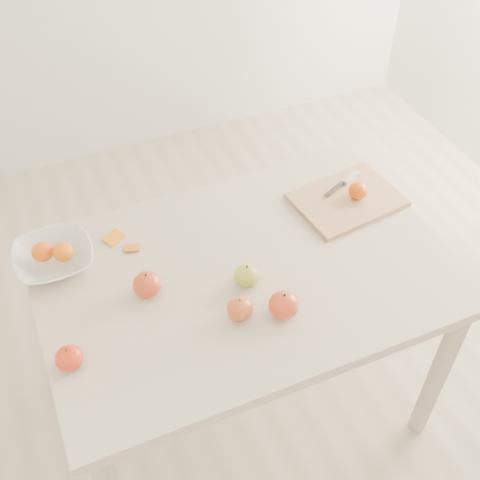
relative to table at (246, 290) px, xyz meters
name	(u,v)px	position (x,y,z in m)	size (l,w,h in m)	color
ground	(245,401)	(0.00, 0.00, -0.65)	(3.50, 3.50, 0.00)	#C6B293
table	(246,290)	(0.00, 0.00, 0.00)	(1.20, 0.80, 0.75)	beige
cutting_board	(347,200)	(0.42, 0.14, 0.11)	(0.33, 0.24, 0.02)	tan
board_tangerine	(358,191)	(0.45, 0.13, 0.14)	(0.06, 0.06, 0.05)	#C93D07
fruit_bowl	(54,258)	(-0.51, 0.23, 0.13)	(0.23, 0.23, 0.06)	silver
bowl_tangerine_near	(42,252)	(-0.53, 0.24, 0.15)	(0.06, 0.06, 0.05)	#D75707
bowl_tangerine_far	(63,252)	(-0.48, 0.22, 0.15)	(0.06, 0.06, 0.05)	#D36007
orange_peel_a	(114,239)	(-0.33, 0.27, 0.10)	(0.06, 0.04, 0.00)	orange
orange_peel_b	(132,248)	(-0.29, 0.21, 0.10)	(0.04, 0.04, 0.00)	#C4680D
paring_knife	(349,180)	(0.46, 0.21, 0.12)	(0.16, 0.08, 0.01)	silver
apple_green	(247,276)	(-0.02, -0.05, 0.13)	(0.07, 0.07, 0.07)	olive
apple_red_e	(284,305)	(0.02, -0.19, 0.14)	(0.08, 0.08, 0.07)	maroon
apple_red_c	(240,308)	(-0.09, -0.15, 0.13)	(0.07, 0.07, 0.07)	maroon
apple_red_d	(69,358)	(-0.54, -0.13, 0.13)	(0.07, 0.07, 0.06)	maroon
apple_red_b	(147,284)	(-0.29, 0.02, 0.13)	(0.08, 0.08, 0.07)	maroon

